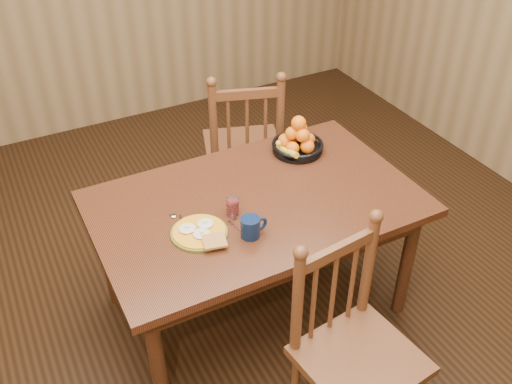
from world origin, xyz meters
name	(u,v)px	position (x,y,z in m)	size (l,w,h in m)	color
room	(256,90)	(0.00, 0.00, 1.35)	(4.52, 5.02, 2.72)	black
dining_table	(256,213)	(0.00, 0.00, 0.67)	(1.60, 1.00, 0.75)	black
chair_far	(244,148)	(0.33, 0.80, 0.52)	(0.61, 0.60, 1.07)	#4A2616
chair_near	(354,350)	(0.03, -0.83, 0.50)	(0.51, 0.50, 1.03)	#4A2616
breakfast_plate	(200,232)	(-0.35, -0.11, 0.76)	(0.26, 0.30, 0.04)	#59601E
fork	(237,224)	(-0.17, -0.13, 0.75)	(0.06, 0.18, 0.00)	silver
spoon	(176,218)	(-0.41, 0.05, 0.75)	(0.05, 0.16, 0.01)	silver
coffee_mug	(251,227)	(-0.14, -0.23, 0.80)	(0.13, 0.09, 0.10)	#0A1A3A
juice_glass	(233,207)	(-0.15, -0.04, 0.79)	(0.06, 0.06, 0.09)	silver
fruit_bowl	(297,141)	(0.42, 0.30, 0.81)	(0.29, 0.29, 0.22)	black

